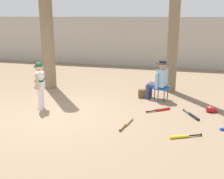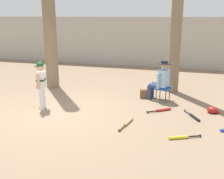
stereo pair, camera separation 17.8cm
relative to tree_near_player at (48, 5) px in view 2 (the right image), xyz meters
name	(u,v)px [view 2 (the right image)]	position (x,y,z in m)	size (l,w,h in m)	color
ground_plane	(57,114)	(1.44, -2.45, -2.80)	(60.00, 60.00, 0.00)	#897056
concrete_back_wall	(125,41)	(1.44, 4.92, -1.60)	(18.00, 0.36, 2.40)	#ADA89E
tree_near_player	(48,5)	(0.00, 0.00, 0.00)	(0.73, 0.73, 6.38)	#7F6B51
tree_behind_spectator	(178,6)	(4.15, 0.57, -0.03)	(0.53, 0.53, 6.08)	#7F6B51
young_ballplayer	(41,82)	(0.85, -2.18, -2.05)	(0.44, 0.56, 1.31)	white
folding_stool	(163,89)	(3.94, -0.51, -2.43)	(0.49, 0.49, 0.41)	#194C9E
seated_spectator	(160,79)	(3.84, -0.48, -2.16)	(0.68, 0.53, 1.20)	navy
handbag_beside_stool	(146,94)	(3.40, -0.40, -2.67)	(0.34, 0.18, 0.26)	brown
bat_red_barrel	(162,110)	(4.03, -1.49, -2.76)	(0.61, 0.49, 0.07)	red
bat_wood_tan	(127,123)	(3.34, -2.61, -2.76)	(0.18, 0.79, 0.07)	tan
bat_yellow_trainer	(181,137)	(4.59, -3.06, -2.76)	(0.67, 0.37, 0.07)	yellow
bat_black_composite	(193,117)	(4.84, -1.75, -2.76)	(0.42, 0.69, 0.07)	black
batting_helmet_red	(212,110)	(5.31, -1.25, -2.72)	(0.32, 0.25, 0.19)	#A81919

